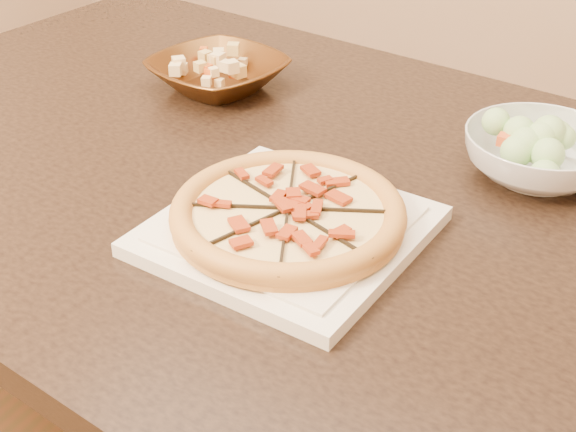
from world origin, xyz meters
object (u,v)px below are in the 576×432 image
(salad_bowl, at_px, (539,155))
(pizza, at_px, (288,213))
(dining_table, at_px, (261,220))
(bronze_bowl, at_px, (218,74))
(plate, at_px, (288,230))

(salad_bowl, bearing_deg, pizza, -126.76)
(pizza, bearing_deg, dining_table, 130.68)
(pizza, relative_size, bronze_bowl, 1.33)
(dining_table, xyz_separation_m, salad_bowl, (0.34, 0.14, 0.13))
(plate, height_order, pizza, pizza)
(dining_table, bearing_deg, salad_bowl, 22.78)
(dining_table, relative_size, plate, 5.01)
(plate, distance_m, salad_bowl, 0.36)
(plate, xyz_separation_m, salad_bowl, (0.22, 0.29, 0.02))
(bronze_bowl, xyz_separation_m, salad_bowl, (0.53, -0.04, 0.01))
(plate, xyz_separation_m, pizza, (0.00, 0.00, 0.02))
(plate, bearing_deg, bronze_bowl, 133.69)
(dining_table, bearing_deg, pizza, -49.32)
(pizza, distance_m, bronze_bowl, 0.46)
(plate, relative_size, pizza, 1.13)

